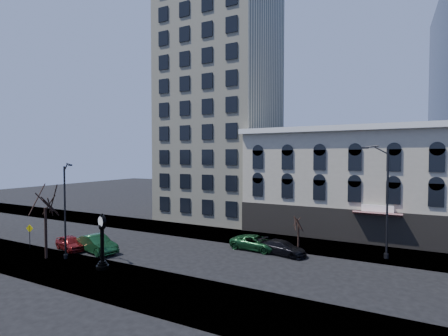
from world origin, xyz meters
The scene contains 15 objects.
ground centered at (0.00, 0.00, 0.00)m, with size 160.00×160.00×0.00m, color black.
sidewalk_far centered at (0.00, 8.00, 0.06)m, with size 160.00×6.00×0.12m, color gray.
sidewalk_near centered at (0.00, -8.00, 0.06)m, with size 160.00×6.00×0.12m, color gray.
cream_tower centered at (-6.11, 18.88, 19.32)m, with size 15.90×15.40×42.50m.
victorian_row centered at (12.00, 15.89, 6.00)m, with size 22.60×11.19×12.50m.
street_clock centered at (-3.49, -6.82, 2.15)m, with size 1.02×1.02×4.49m.
street_lamp_near centered at (-7.83, -6.71, 6.66)m, with size 2.12×1.08×8.67m.
street_lamp_far centered at (16.16, 6.63, 7.84)m, with size 2.64×0.65×10.23m.
bare_tree_near centered at (-10.08, -7.15, 5.62)m, with size 4.24×4.24×7.28m.
bare_tree_far centered at (8.97, 6.79, 2.97)m, with size 2.20×2.20×3.79m.
warning_sign centered at (-14.27, -6.00, 1.77)m, with size 0.77×0.24×2.40m.
car_near_a centered at (-10.75, -4.16, 0.69)m, with size 1.63×4.05×1.38m, color maroon.
car_near_b centered at (-7.81, -3.56, 0.82)m, with size 1.73×4.96×1.64m, color #143F1E.
car_far_a centered at (5.36, 4.17, 0.69)m, with size 2.29×4.97×1.38m, color #143F1E.
car_far_b centered at (8.26, 3.76, 0.66)m, with size 1.84×4.52×1.31m, color black.
Camera 1 is at (16.97, -25.38, 9.15)m, focal length 26.00 mm.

